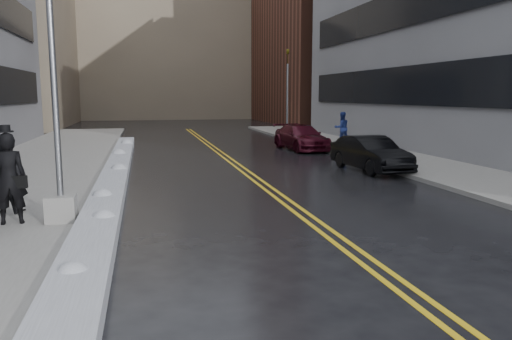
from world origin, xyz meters
TOP-DOWN VIEW (x-y plane):
  - ground at (0.00, 0.00)m, footprint 160.00×160.00m
  - sidewalk_west at (-5.75, 10.00)m, footprint 5.50×50.00m
  - sidewalk_east at (10.00, 10.00)m, footprint 4.00×50.00m
  - lane_line_left at (2.35, 10.00)m, footprint 0.12×50.00m
  - lane_line_right at (2.65, 10.00)m, footprint 0.12×50.00m
  - snow_ridge at (-2.45, 8.00)m, footprint 0.90×30.00m
  - building_far at (2.00, 60.00)m, footprint 36.00×16.00m
  - lamppost at (-3.30, 2.00)m, footprint 0.65×0.65m
  - fire_hydrant at (9.00, 10.00)m, footprint 0.26×0.26m
  - traffic_signal at (8.50, 24.00)m, footprint 0.16×0.20m
  - pedestrian_fedora at (-4.36, 1.99)m, footprint 0.81×0.59m
  - pedestrian_b at (-4.71, 3.18)m, footprint 1.00×0.88m
  - pedestrian_east at (10.04, 17.76)m, footprint 0.93×0.74m
  - car_black at (7.40, 8.39)m, footprint 1.86×4.36m
  - car_maroon at (7.14, 16.51)m, footprint 2.40×4.92m

SIDE VIEW (x-z plane):
  - ground at x=0.00m, z-range 0.00..0.00m
  - lane_line_left at x=2.35m, z-range 0.00..0.01m
  - lane_line_right at x=2.65m, z-range 0.00..0.01m
  - sidewalk_west at x=-5.75m, z-range 0.00..0.15m
  - sidewalk_east at x=10.00m, z-range 0.00..0.15m
  - snow_ridge at x=-2.45m, z-range 0.00..0.34m
  - fire_hydrant at x=9.00m, z-range 0.18..0.91m
  - car_maroon at x=7.14m, z-range 0.00..1.38m
  - car_black at x=7.40m, z-range 0.00..1.40m
  - pedestrian_b at x=-4.71m, z-range 0.15..1.86m
  - pedestrian_east at x=10.04m, z-range 0.15..2.03m
  - pedestrian_fedora at x=-4.36m, z-range 0.15..2.21m
  - lamppost at x=-3.30m, z-range -1.28..6.35m
  - traffic_signal at x=8.50m, z-range 0.40..6.40m
  - building_far at x=2.00m, z-range 0.00..22.00m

